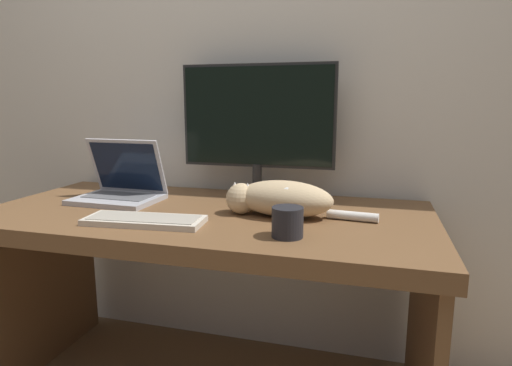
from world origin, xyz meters
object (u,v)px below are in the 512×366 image
object	(u,v)px
monitor	(257,122)
cat	(279,198)
coffee_mug	(288,222)
external_keyboard	(144,220)
laptop	(120,188)

from	to	relation	value
monitor	cat	distance (m)	0.43
cat	coffee_mug	bearing A→B (deg)	-65.99
external_keyboard	coffee_mug	xyz separation A→B (m)	(0.49, -0.02, 0.04)
monitor	external_keyboard	size ratio (longest dim) A/B	1.60
monitor	cat	xyz separation A→B (m)	(0.16, -0.30, -0.25)
monitor	external_keyboard	bearing A→B (deg)	-115.83
laptop	cat	distance (m)	0.69
laptop	cat	size ratio (longest dim) A/B	0.63
cat	laptop	bearing A→B (deg)	-179.47
cat	coffee_mug	size ratio (longest dim) A/B	5.66
external_keyboard	monitor	bearing A→B (deg)	59.01
monitor	coffee_mug	distance (m)	0.64
external_keyboard	coffee_mug	size ratio (longest dim) A/B	4.30
external_keyboard	cat	xyz separation A→B (m)	(0.42, 0.22, 0.05)
monitor	cat	bearing A→B (deg)	-61.35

